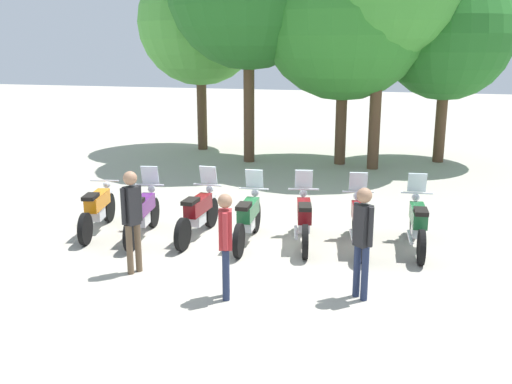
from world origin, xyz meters
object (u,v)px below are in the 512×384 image
Objects in this scene: motorcycle_2 at (198,213)px; motorcycle_6 at (418,223)px; motorcycle_1 at (143,213)px; motorcycle_3 at (248,218)px; person_1 at (132,214)px; tree_0 at (200,23)px; motorcycle_5 at (360,222)px; tree_2 at (345,13)px; tree_4 at (448,35)px; person_2 at (363,234)px; person_0 at (225,238)px; motorcycle_0 at (97,209)px; motorcycle_4 at (304,218)px.

motorcycle_6 is (4.28, 0.45, 0.00)m from motorcycle_2.
motorcycle_3 is at bearing -92.82° from motorcycle_1.
tree_0 is (-3.19, 11.81, 3.52)m from person_1.
tree_2 is (-1.43, 8.08, 4.25)m from motorcycle_5.
person_1 is 13.15m from tree_4.
person_1 is at bearing -50.32° from person_2.
person_0 is at bearing -105.89° from tree_4.
motorcycle_2 is at bearing -78.26° from person_0.
motorcycle_2 and motorcycle_5 have the same top height.
motorcycle_3 is at bearing -64.70° from tree_0.
tree_2 is at bearing -8.95° from motorcycle_3.
motorcycle_0 is 1.00× the size of motorcycle_4.
person_1 is at bearing -148.58° from motorcycle_0.
motorcycle_3 reaches higher than motorcycle_0.
motorcycle_3 is 0.29× the size of tree_2.
motorcycle_0 is 10.34m from tree_2.
motorcycle_4 is 9.20m from tree_2.
motorcycle_4 is 10.43m from tree_4.
person_2 reaches higher than motorcycle_5.
motorcycle_1 is at bearing 141.14° from person_1.
tree_4 is (5.31, 11.63, 3.08)m from person_1.
motorcycle_6 is at bearing -91.23° from motorcycle_1.
person_2 is (-0.83, -2.54, 0.52)m from motorcycle_6.
person_1 is (-1.84, 0.56, 0.09)m from person_0.
motorcycle_3 is at bearing -99.58° from motorcycle_0.
motorcycle_6 is 2.72m from person_2.
person_2 is at bearing -120.75° from motorcycle_1.
motorcycle_2 is 3.04m from person_0.
person_2 reaches higher than motorcycle_1.
tree_0 is at bearing 178.75° from tree_4.
motorcycle_0 is 5.38m from motorcycle_5.
tree_2 is (2.16, 10.40, 3.71)m from person_1.
motorcycle_4 is 11.85m from tree_0.
motorcycle_3 is 1.00× the size of motorcycle_6.
tree_4 reaches higher than motorcycle_5.
tree_2 reaches higher than motorcycle_0.
motorcycle_6 is at bearing -149.82° from person_0.
motorcycle_1 is 12.11m from tree_4.
motorcycle_3 is (2.15, 0.25, 0.00)m from motorcycle_1.
motorcycle_5 is 0.35× the size of tree_4.
motorcycle_1 is 1.97m from person_1.
person_1 is 0.26× the size of tree_0.
tree_0 is at bearing 18.23° from motorcycle_4.
person_2 is 12.14m from tree_4.
motorcycle_1 is 0.99× the size of motorcycle_6.
motorcycle_5 is at bearing -85.02° from motorcycle_2.
motorcycle_3 is 2.16m from motorcycle_5.
motorcycle_0 is 0.35× the size of tree_4.
motorcycle_1 is 4.90m from person_2.
motorcycle_4 is at bearing -59.19° from tree_0.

